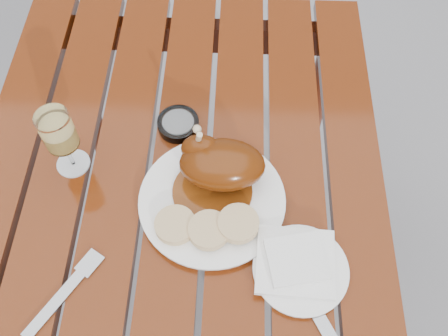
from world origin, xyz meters
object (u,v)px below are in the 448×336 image
(table, at_px, (187,281))
(dinner_plate, at_px, (212,201))
(side_plate, at_px, (300,270))
(wine_glass, at_px, (63,142))
(ashtray, at_px, (178,124))

(table, height_order, dinner_plate, dinner_plate)
(side_plate, bearing_deg, dinner_plate, 141.32)
(wine_glass, distance_m, side_plate, 0.49)
(side_plate, distance_m, ashtray, 0.38)
(dinner_plate, bearing_deg, side_plate, -38.68)
(dinner_plate, xyz_separation_m, ashtray, (-0.08, 0.17, 0.00))
(wine_glass, height_order, ashtray, wine_glass)
(side_plate, bearing_deg, ashtray, 128.24)
(wine_glass, bearing_deg, side_plate, -25.04)
(dinner_plate, relative_size, side_plate, 1.64)
(wine_glass, relative_size, ashtray, 1.79)
(dinner_plate, bearing_deg, table, -158.28)
(side_plate, xyz_separation_m, ashtray, (-0.24, 0.30, 0.00))
(dinner_plate, relative_size, ashtray, 3.20)
(table, bearing_deg, side_plate, -23.43)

